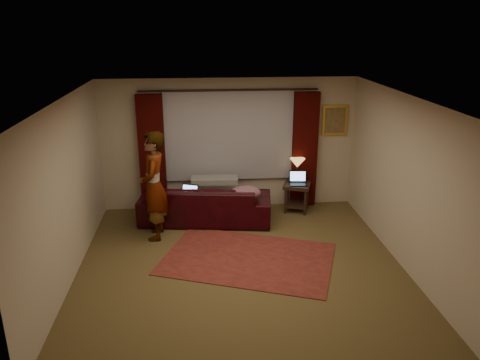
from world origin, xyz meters
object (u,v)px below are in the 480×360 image
object	(u,v)px
tiffany_lamp	(297,170)
laptop_sofa	(188,193)
end_table	(297,197)
person	(154,186)
laptop_table	(298,178)
sofa	(205,196)

from	to	relation	value
tiffany_lamp	laptop_sofa	bearing A→B (deg)	-166.24
laptop_sofa	end_table	world-z (taller)	laptop_sofa
laptop_sofa	end_table	bearing A→B (deg)	31.55
person	end_table	bearing A→B (deg)	110.07
person	laptop_table	bearing A→B (deg)	108.95
tiffany_lamp	person	world-z (taller)	person
laptop_sofa	laptop_table	size ratio (longest dim) A/B	0.93
tiffany_lamp	laptop_table	size ratio (longest dim) A/B	1.29
laptop_table	person	xyz separation A→B (m)	(-2.70, -0.89, 0.25)
sofa	laptop_table	size ratio (longest dim) A/B	6.60
sofa	tiffany_lamp	xyz separation A→B (m)	(1.83, 0.43, 0.32)
end_table	person	bearing A→B (deg)	-160.60
sofa	end_table	distance (m)	1.85
tiffany_lamp	end_table	bearing A→B (deg)	-97.25
laptop_sofa	laptop_table	distance (m)	2.18
laptop_sofa	sofa	bearing A→B (deg)	36.92
end_table	laptop_table	world-z (taller)	laptop_table
person	laptop_sofa	bearing A→B (deg)	134.86
sofa	laptop_table	xyz separation A→B (m)	(1.82, 0.26, 0.21)
laptop_sofa	laptop_table	bearing A→B (deg)	30.05
laptop_sofa	end_table	distance (m)	2.20
sofa	end_table	bearing A→B (deg)	-162.53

